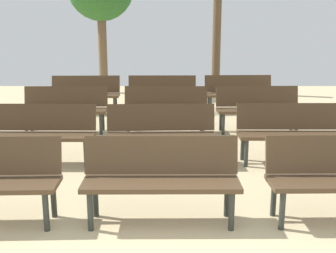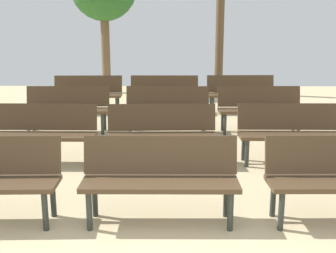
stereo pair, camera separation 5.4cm
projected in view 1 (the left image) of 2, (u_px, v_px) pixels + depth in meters
bench_r0_c1 at (162, 174)px, 4.31m from camera, size 1.60×0.49×0.87m
bench_r1_c0 at (42, 130)px, 6.17m from camera, size 1.60×0.49×0.87m
bench_r1_c1 at (162, 130)px, 6.16m from camera, size 1.62×0.54×0.87m
bench_r1_c2 at (292, 129)px, 6.22m from camera, size 1.60×0.49×0.87m
bench_r2_c0 at (66, 106)px, 8.06m from camera, size 1.61×0.52×0.87m
bench_r2_c1 at (167, 106)px, 8.06m from camera, size 1.61×0.50×0.87m
bench_r2_c2 at (259, 106)px, 8.07m from camera, size 1.61×0.52×0.87m
bench_r3_c0 at (86, 92)px, 9.85m from camera, size 1.61×0.52×0.87m
bench_r3_c1 at (163, 92)px, 9.89m from camera, size 1.60×0.49×0.87m
bench_r3_c2 at (239, 91)px, 9.96m from camera, size 1.62×0.55×0.87m
tree_1 at (217, 36)px, 12.75m from camera, size 0.25×0.25×3.44m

